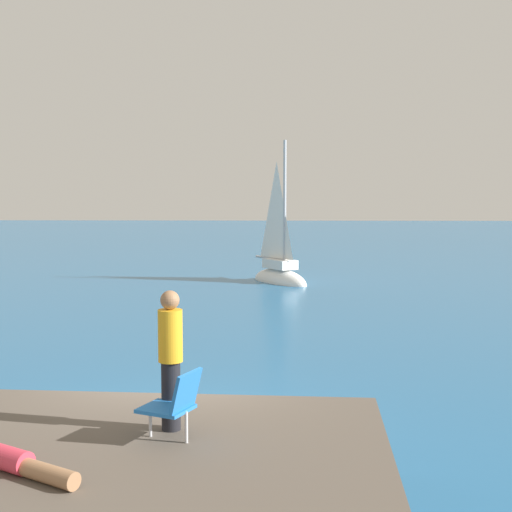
{
  "coord_description": "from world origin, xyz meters",
  "views": [
    {
      "loc": [
        1.59,
        -10.43,
        3.75
      ],
      "look_at": [
        0.8,
        14.41,
        1.45
      ],
      "focal_mm": 49.15,
      "sensor_mm": 36.0,
      "label": 1
    }
  ],
  "objects_px": {
    "person_sunbather": "(4,458)",
    "beach_chair": "(175,402)",
    "sailboat_near": "(280,274)",
    "person_standing": "(171,356)"
  },
  "relations": [
    {
      "from": "person_sunbather",
      "to": "person_standing",
      "type": "xyz_separation_m",
      "value": [
        1.47,
        1.21,
        0.75
      ]
    },
    {
      "from": "person_standing",
      "to": "sailboat_near",
      "type": "bearing_deg",
      "value": 32.21
    },
    {
      "from": "person_sunbather",
      "to": "sailboat_near",
      "type": "bearing_deg",
      "value": 113.01
    },
    {
      "from": "sailboat_near",
      "to": "beach_chair",
      "type": "distance_m",
      "value": 21.35
    },
    {
      "from": "sailboat_near",
      "to": "person_sunbather",
      "type": "xyz_separation_m",
      "value": [
        -2.77,
        -22.13,
        0.78
      ]
    },
    {
      "from": "person_sunbather",
      "to": "person_standing",
      "type": "relative_size",
      "value": 0.98
    },
    {
      "from": "person_sunbather",
      "to": "person_standing",
      "type": "bearing_deg",
      "value": 69.61
    },
    {
      "from": "person_sunbather",
      "to": "person_standing",
      "type": "distance_m",
      "value": 2.05
    },
    {
      "from": "person_sunbather",
      "to": "beach_chair",
      "type": "distance_m",
      "value": 1.81
    },
    {
      "from": "sailboat_near",
      "to": "person_standing",
      "type": "distance_m",
      "value": 21.01
    }
  ]
}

